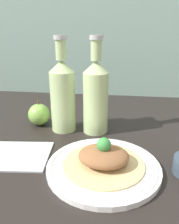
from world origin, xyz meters
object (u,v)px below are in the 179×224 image
(cider_bottle_left, at_px, (63,94))
(apple, at_px, (39,114))
(plate, at_px, (103,166))
(cider_bottle_right, at_px, (96,95))
(plated_food, at_px, (104,157))

(cider_bottle_left, xyz_separation_m, apple, (-0.09, 0.03, -0.08))
(apple, bearing_deg, cider_bottle_left, -15.47)
(plate, relative_size, cider_bottle_right, 0.90)
(cider_bottle_right, bearing_deg, plated_food, -78.49)
(apple, bearing_deg, cider_bottle_right, -7.45)
(plate, xyz_separation_m, apple, (-0.23, 0.23, 0.03))
(plate, height_order, cider_bottle_right, cider_bottle_right)
(cider_bottle_left, relative_size, cider_bottle_right, 1.00)
(plate, bearing_deg, apple, 135.80)
(apple, bearing_deg, plate, -44.20)
(plated_food, height_order, apple, apple)
(plate, distance_m, cider_bottle_left, 0.27)
(cider_bottle_left, relative_size, apple, 3.33)
(plated_food, distance_m, apple, 0.32)
(cider_bottle_left, distance_m, cider_bottle_right, 0.10)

